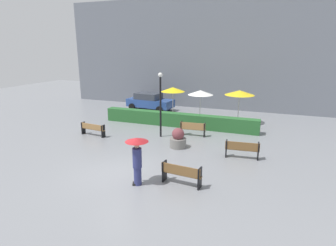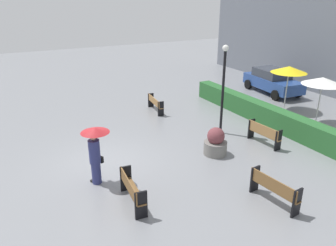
{
  "view_description": "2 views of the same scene",
  "coord_description": "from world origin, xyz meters",
  "px_view_note": "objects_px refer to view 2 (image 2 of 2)",
  "views": [
    {
      "loc": [
        6.13,
        -10.25,
        5.54
      ],
      "look_at": [
        0.52,
        4.63,
        1.26
      ],
      "focal_mm": 29.91,
      "sensor_mm": 36.0,
      "label": 1
    },
    {
      "loc": [
        10.99,
        -3.15,
        6.07
      ],
      "look_at": [
        -0.41,
        2.91,
        1.0
      ],
      "focal_mm": 34.91,
      "sensor_mm": 36.0,
      "label": 2
    }
  ],
  "objects_px": {
    "bench_near_right": "(132,189)",
    "bench_far_left": "(155,103)",
    "planter_pot": "(216,143)",
    "patio_umbrella_yellow": "(289,70)",
    "parked_car": "(272,81)",
    "bench_far_right": "(274,188)",
    "bench_back_row": "(264,133)",
    "lamp_post": "(223,81)",
    "pedestrian_with_umbrella": "(95,148)",
    "patio_umbrella_white": "(323,81)"
  },
  "relations": [
    {
      "from": "bench_near_right",
      "to": "bench_far_left",
      "type": "xyz_separation_m",
      "value": [
        -7.5,
        4.44,
        -0.04
      ]
    },
    {
      "from": "bench_near_right",
      "to": "planter_pot",
      "type": "xyz_separation_m",
      "value": [
        -1.59,
        4.29,
        -0.04
      ]
    },
    {
      "from": "bench_far_left",
      "to": "planter_pot",
      "type": "relative_size",
      "value": 1.58
    },
    {
      "from": "bench_far_left",
      "to": "patio_umbrella_yellow",
      "type": "relative_size",
      "value": 0.74
    },
    {
      "from": "parked_car",
      "to": "patio_umbrella_yellow",
      "type": "bearing_deg",
      "value": -32.88
    },
    {
      "from": "bench_far_right",
      "to": "parked_car",
      "type": "relative_size",
      "value": 0.4
    },
    {
      "from": "bench_back_row",
      "to": "planter_pot",
      "type": "distance_m",
      "value": 2.41
    },
    {
      "from": "bench_far_right",
      "to": "lamp_post",
      "type": "height_order",
      "value": "lamp_post"
    },
    {
      "from": "bench_near_right",
      "to": "patio_umbrella_yellow",
      "type": "relative_size",
      "value": 0.7
    },
    {
      "from": "pedestrian_with_umbrella",
      "to": "parked_car",
      "type": "relative_size",
      "value": 0.46
    },
    {
      "from": "patio_umbrella_white",
      "to": "lamp_post",
      "type": "bearing_deg",
      "value": -104.83
    },
    {
      "from": "bench_far_right",
      "to": "bench_near_right",
      "type": "bearing_deg",
      "value": -117.66
    },
    {
      "from": "patio_umbrella_yellow",
      "to": "parked_car",
      "type": "relative_size",
      "value": 0.57
    },
    {
      "from": "bench_near_right",
      "to": "pedestrian_with_umbrella",
      "type": "distance_m",
      "value": 1.98
    },
    {
      "from": "bench_far_right",
      "to": "lamp_post",
      "type": "xyz_separation_m",
      "value": [
        -5.31,
        1.93,
        1.96
      ]
    },
    {
      "from": "pedestrian_with_umbrella",
      "to": "bench_near_right",
      "type": "bearing_deg",
      "value": 18.38
    },
    {
      "from": "bench_far_right",
      "to": "pedestrian_with_umbrella",
      "type": "relative_size",
      "value": 0.86
    },
    {
      "from": "bench_far_left",
      "to": "bench_far_right",
      "type": "height_order",
      "value": "bench_far_right"
    },
    {
      "from": "lamp_post",
      "to": "bench_far_left",
      "type": "bearing_deg",
      "value": -161.9
    },
    {
      "from": "bench_back_row",
      "to": "patio_umbrella_white",
      "type": "bearing_deg",
      "value": 98.01
    },
    {
      "from": "pedestrian_with_umbrella",
      "to": "patio_umbrella_white",
      "type": "bearing_deg",
      "value": 91.24
    },
    {
      "from": "bench_far_right",
      "to": "patio_umbrella_yellow",
      "type": "distance_m",
      "value": 9.73
    },
    {
      "from": "bench_back_row",
      "to": "bench_near_right",
      "type": "bearing_deg",
      "value": -78.22
    },
    {
      "from": "planter_pot",
      "to": "patio_umbrella_yellow",
      "type": "height_order",
      "value": "patio_umbrella_yellow"
    },
    {
      "from": "pedestrian_with_umbrella",
      "to": "parked_car",
      "type": "xyz_separation_m",
      "value": [
        -5.52,
        13.5,
        -0.49
      ]
    },
    {
      "from": "pedestrian_with_umbrella",
      "to": "lamp_post",
      "type": "relative_size",
      "value": 0.49
    },
    {
      "from": "patio_umbrella_white",
      "to": "patio_umbrella_yellow",
      "type": "bearing_deg",
      "value": 173.59
    },
    {
      "from": "bench_near_right",
      "to": "planter_pot",
      "type": "relative_size",
      "value": 1.51
    },
    {
      "from": "pedestrian_with_umbrella",
      "to": "planter_pot",
      "type": "xyz_separation_m",
      "value": [
        0.14,
        4.87,
        -0.81
      ]
    },
    {
      "from": "bench_near_right",
      "to": "bench_back_row",
      "type": "height_order",
      "value": "bench_back_row"
    },
    {
      "from": "bench_back_row",
      "to": "parked_car",
      "type": "relative_size",
      "value": 0.38
    },
    {
      "from": "planter_pot",
      "to": "parked_car",
      "type": "distance_m",
      "value": 10.32
    },
    {
      "from": "bench_back_row",
      "to": "lamp_post",
      "type": "relative_size",
      "value": 0.41
    },
    {
      "from": "bench_near_right",
      "to": "planter_pot",
      "type": "height_order",
      "value": "planter_pot"
    },
    {
      "from": "planter_pot",
      "to": "bench_far_left",
      "type": "bearing_deg",
      "value": 178.62
    },
    {
      "from": "patio_umbrella_white",
      "to": "bench_back_row",
      "type": "bearing_deg",
      "value": -81.99
    },
    {
      "from": "pedestrian_with_umbrella",
      "to": "patio_umbrella_white",
      "type": "relative_size",
      "value": 0.85
    },
    {
      "from": "patio_umbrella_white",
      "to": "parked_car",
      "type": "height_order",
      "value": "patio_umbrella_white"
    },
    {
      "from": "bench_far_right",
      "to": "patio_umbrella_yellow",
      "type": "height_order",
      "value": "patio_umbrella_yellow"
    },
    {
      "from": "lamp_post",
      "to": "patio_umbrella_white",
      "type": "bearing_deg",
      "value": 75.17
    },
    {
      "from": "bench_near_right",
      "to": "patio_umbrella_yellow",
      "type": "bearing_deg",
      "value": 111.39
    },
    {
      "from": "planter_pot",
      "to": "lamp_post",
      "type": "relative_size",
      "value": 0.28
    },
    {
      "from": "bench_far_left",
      "to": "parked_car",
      "type": "relative_size",
      "value": 0.42
    },
    {
      "from": "bench_far_left",
      "to": "bench_far_right",
      "type": "xyz_separation_m",
      "value": [
        9.53,
        -0.56,
        0.05
      ]
    },
    {
      "from": "bench_back_row",
      "to": "lamp_post",
      "type": "bearing_deg",
      "value": -154.94
    },
    {
      "from": "bench_near_right",
      "to": "bench_far_right",
      "type": "height_order",
      "value": "bench_far_right"
    },
    {
      "from": "pedestrian_with_umbrella",
      "to": "bench_back_row",
      "type": "bearing_deg",
      "value": 87.41
    },
    {
      "from": "bench_far_left",
      "to": "planter_pot",
      "type": "xyz_separation_m",
      "value": [
        5.91,
        -0.14,
        0.01
      ]
    },
    {
      "from": "bench_near_right",
      "to": "bench_back_row",
      "type": "xyz_separation_m",
      "value": [
        -1.4,
        6.69,
        -0.0
      ]
    },
    {
      "from": "bench_back_row",
      "to": "bench_far_right",
      "type": "height_order",
      "value": "bench_far_right"
    }
  ]
}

